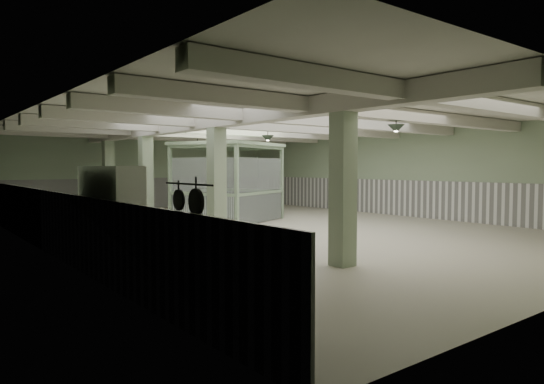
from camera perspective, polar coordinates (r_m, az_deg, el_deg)
floor at (r=16.41m, az=-0.83°, el=-4.23°), size 20.00×20.00×0.00m
ceiling at (r=16.35m, az=-0.84°, el=8.38°), size 14.00×20.00×0.02m
wall_back at (r=25.01m, az=-14.77°, el=2.29°), size 14.00×0.02×3.60m
wall_left at (r=13.31m, az=-25.69°, el=1.56°), size 0.02×20.00×3.60m
wall_right at (r=21.25m, az=14.43°, el=2.19°), size 0.02×20.00×3.60m
wainscot_left at (r=13.37m, az=-25.49°, el=-2.94°), size 0.05×19.90×1.50m
wainscot_right at (r=21.26m, az=14.35°, el=-0.64°), size 0.05×19.90×1.50m
wainscot_back at (r=25.02m, az=-14.72°, el=-0.11°), size 13.90×0.05×1.50m
girder at (r=14.97m, az=-8.58°, el=8.00°), size 0.45×19.90×0.40m
beam_a at (r=11.32m, az=23.01°, el=9.63°), size 13.90×0.35×0.32m
beam_b at (r=12.72m, az=13.01°, el=9.03°), size 13.90×0.35×0.32m
beam_c at (r=14.43m, az=5.21°, el=8.37°), size 13.90×0.35×0.32m
beam_d at (r=16.34m, az=-0.84°, el=7.75°), size 13.90×0.35×0.32m
beam_e at (r=18.39m, az=-5.57°, el=7.21°), size 13.90×0.35×0.32m
beam_f at (r=20.54m, az=-9.32°, el=6.74°), size 13.90×0.35×0.32m
beam_g at (r=22.77m, az=-12.34°, el=6.34°), size 13.90×0.35×0.32m
column_a at (r=10.12m, az=8.34°, el=1.46°), size 0.42×0.42×3.60m
column_b at (r=14.05m, az=-6.54°, el=1.89°), size 0.42×0.42×3.60m
column_c at (r=18.51m, az=-14.61°, el=2.08°), size 0.42×0.42×3.60m
column_d at (r=22.24m, az=-18.68°, el=2.16°), size 0.42×0.42×3.60m
hook_rail at (r=6.12m, az=-9.87°, el=0.93°), size 0.02×1.20×0.02m
pendant_front at (r=13.08m, az=14.39°, el=7.22°), size 0.44×0.44×0.22m
pendant_mid at (r=17.01m, az=-0.51°, el=6.32°), size 0.44×0.44×0.22m
pendant_back at (r=21.20m, az=-8.77°, el=5.62°), size 0.44×0.44×0.22m
prep_counter at (r=7.55m, az=-11.52°, el=-9.33°), size 0.81×4.65×0.91m
pitcher_near at (r=9.01m, az=-16.98°, el=-3.59°), size 0.25×0.28×0.31m
pitcher_far at (r=5.91m, az=-3.19°, el=-6.93°), size 0.24×0.27×0.30m
veg_colander at (r=6.70m, az=-7.09°, el=-6.25°), size 0.47×0.47×0.18m
orange_bowl at (r=7.06m, az=-9.43°, el=-6.22°), size 0.27×0.27×0.08m
skillet_near at (r=6.06m, az=-8.92°, el=-1.17°), size 0.04×0.33×0.33m
skillet_far at (r=6.47m, az=-10.92°, el=-0.92°), size 0.04×0.27×0.27m
walkin_cooler at (r=9.61m, az=-18.33°, el=-3.65°), size 0.92×2.14×1.96m
guard_booth at (r=18.52m, az=-5.15°, el=2.65°), size 4.61×4.33×2.96m
filing_cabinet at (r=19.68m, az=0.45°, el=-1.28°), size 0.43×0.58×1.19m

